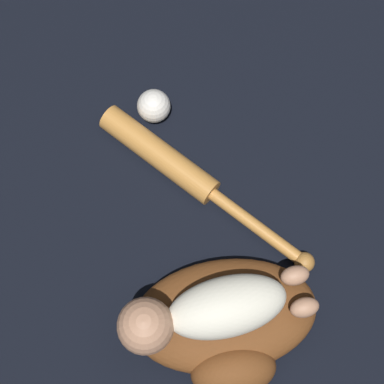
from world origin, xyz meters
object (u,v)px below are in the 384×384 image
Objects in this scene: baseball_bat at (180,170)px; baseball at (154,106)px; baseball_glove at (226,324)px; baby_figure at (205,312)px.

baseball is (0.03, -0.16, 0.01)m from baseball_bat.
baby_figure reaches higher than baseball_glove.
baby_figure is 0.86× the size of baseball_bat.
baseball reaches higher than baseball_bat.
baseball_glove reaches higher than baseball.
baseball_glove is 0.35m from baseball_bat.
baseball_glove is 0.85× the size of baseball_bat.
baseball_glove is at bearing 97.76° from baseball.
baseball_glove reaches higher than baseball_bat.
baseball_bat is (0.04, -0.35, -0.02)m from baseball_glove.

